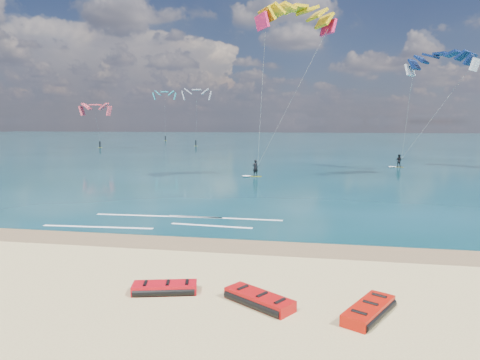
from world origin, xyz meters
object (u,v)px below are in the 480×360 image
at_px(packed_kite_left, 165,292).
at_px(packed_kite_right, 369,316).
at_px(packed_kite_mid, 259,305).
at_px(kitesurfer_main, 276,88).
at_px(kitesurfer_far, 420,106).

bearing_deg(packed_kite_left, packed_kite_right, -19.19).
distance_m(packed_kite_left, packed_kite_right, 6.47).
height_order(packed_kite_mid, packed_kite_right, packed_kite_mid).
relative_size(kitesurfer_main, kitesurfer_far, 1.17).
relative_size(packed_kite_left, packed_kite_right, 0.92).
height_order(kitesurfer_main, kitesurfer_far, kitesurfer_main).
relative_size(packed_kite_left, packed_kite_mid, 0.91).
xyz_separation_m(packed_kite_left, kitesurfer_far, (16.63, 39.67, 7.41)).
bearing_deg(packed_kite_right, packed_kite_mid, 115.10).
xyz_separation_m(packed_kite_left, packed_kite_right, (6.44, -0.61, 0.00)).
bearing_deg(packed_kite_mid, packed_kite_right, 29.87).
xyz_separation_m(kitesurfer_main, kitesurfer_far, (15.59, 11.67, -1.36)).
relative_size(packed_kite_mid, kitesurfer_main, 0.15).
bearing_deg(kitesurfer_far, packed_kite_mid, -91.54).
bearing_deg(packed_kite_mid, kitesurfer_far, 105.14).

